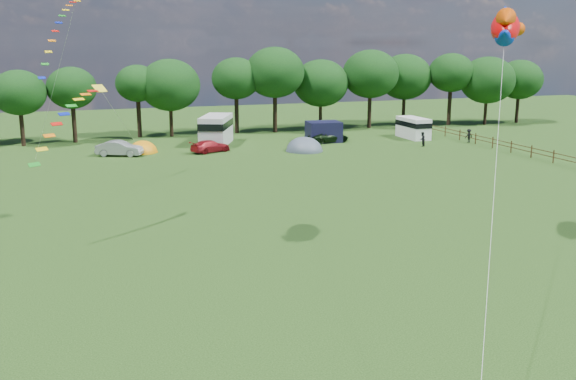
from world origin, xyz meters
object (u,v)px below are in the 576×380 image
object	(u,v)px
campervan_d	(413,127)
walker_b	(469,136)
car_d	(329,137)
tent_orange	(143,152)
campervan_c	(216,129)
walker_a	(422,139)
fish_kite	(505,27)
car_b	(120,148)
tent_greyblue	(304,151)
car_c	(210,146)

from	to	relation	value
campervan_d	walker_b	world-z (taller)	campervan_d
car_d	tent_orange	xyz separation A→B (m)	(-20.16, -0.21, -0.60)
campervan_c	tent_orange	distance (m)	8.80
walker_a	walker_b	world-z (taller)	walker_a
car_d	walker_b	xyz separation A→B (m)	(14.55, -5.04, 0.13)
walker_a	campervan_d	bearing A→B (deg)	-148.05
car_d	fish_kite	size ratio (longest dim) A/B	1.13
walker_a	car_b	bearing A→B (deg)	-45.60
tent_greyblue	car_d	bearing A→B (deg)	45.09
campervan_c	walker_a	world-z (taller)	campervan_c
walker_a	walker_b	size ratio (longest dim) A/B	1.02
tent_greyblue	campervan_d	bearing A→B (deg)	16.33
campervan_d	fish_kite	distance (m)	41.95
car_d	tent_greyblue	xyz separation A→B (m)	(-4.53, -4.54, -0.60)
tent_greyblue	campervan_c	bearing A→B (deg)	135.95
tent_orange	tent_greyblue	size ratio (longest dim) A/B	0.79
walker_a	walker_b	distance (m)	6.34
car_d	campervan_c	bearing A→B (deg)	68.22
car_b	walker_b	size ratio (longest dim) A/B	2.76
campervan_c	fish_kite	size ratio (longest dim) A/B	1.70
campervan_c	car_c	bearing A→B (deg)	-175.53
car_d	campervan_d	xyz separation A→B (m)	(10.38, -0.17, 0.65)
campervan_c	fish_kite	bearing A→B (deg)	-148.12
car_c	tent_orange	xyz separation A→B (m)	(-6.46, 2.01, -0.59)
car_c	walker_a	size ratio (longest dim) A/B	2.63
car_b	fish_kite	distance (m)	40.89
car_c	tent_greyblue	world-z (taller)	tent_greyblue
car_d	walker_a	distance (m)	10.13
tent_orange	walker_b	distance (m)	35.05
campervan_c	walker_a	bearing A→B (deg)	-89.42
campervan_c	walker_b	bearing A→B (deg)	-82.79
car_b	car_d	size ratio (longest dim) A/B	0.91
tent_orange	fish_kite	bearing A→B (deg)	-69.25
campervan_c	walker_b	size ratio (longest dim) A/B	4.57
car_b	campervan_d	bearing A→B (deg)	-64.38
car_c	walker_b	xyz separation A→B (m)	(28.25, -2.82, 0.15)
campervan_c	tent_orange	xyz separation A→B (m)	(-8.15, -2.90, -1.65)
campervan_d	fish_kite	size ratio (longest dim) A/B	1.20
car_b	car_c	size ratio (longest dim) A/B	1.03
car_b	tent_greyblue	world-z (taller)	car_b
tent_greyblue	walker_b	xyz separation A→B (m)	(19.07, -0.49, 0.73)
car_b	tent_greyblue	size ratio (longest dim) A/B	1.00
car_c	tent_orange	world-z (taller)	car_c
car_c	tent_orange	distance (m)	6.79
walker_a	walker_b	xyz separation A→B (m)	(6.28, 0.82, -0.02)
car_c	walker_a	xyz separation A→B (m)	(21.96, -3.64, 0.16)
tent_greyblue	walker_a	xyz separation A→B (m)	(12.79, -1.31, 0.75)
car_c	fish_kite	bearing A→B (deg)	169.35
car_b	campervan_c	bearing A→B (deg)	-44.84
car_b	fish_kite	xyz separation A→B (m)	(16.43, -35.88, 10.73)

